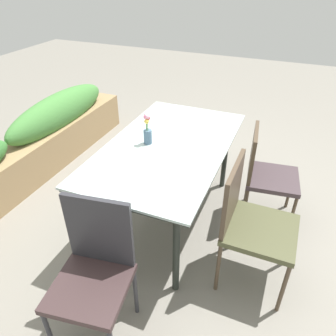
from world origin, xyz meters
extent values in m
plane|color=gray|center=(0.00, 0.00, 0.00)|extent=(12.00, 12.00, 0.00)
cube|color=#B2C6C1|center=(-0.01, -0.10, 0.77)|extent=(1.61, 0.92, 0.02)
cube|color=#232823|center=(-0.01, -0.10, 0.74)|extent=(1.58, 0.90, 0.02)
cylinder|color=#232823|center=(-0.69, -0.44, 0.38)|extent=(0.05, 0.05, 0.76)
cylinder|color=#232823|center=(0.68, -0.44, 0.38)|extent=(0.05, 0.05, 0.76)
cylinder|color=#232823|center=(-0.69, 0.24, 0.38)|extent=(0.05, 0.05, 0.76)
cylinder|color=#232823|center=(0.68, 0.24, 0.38)|extent=(0.05, 0.05, 0.76)
cube|color=#4A4C2F|center=(-0.37, -0.93, 0.48)|extent=(0.48, 0.48, 0.04)
cube|color=#4C3D2D|center=(-0.37, -0.70, 0.71)|extent=(0.45, 0.03, 0.46)
cylinder|color=#4C3D2D|center=(-0.15, -1.15, 0.23)|extent=(0.03, 0.03, 0.47)
cylinder|color=#4C3D2D|center=(-0.59, -1.14, 0.23)|extent=(0.03, 0.03, 0.47)
cylinder|color=#4C3D2D|center=(-0.15, -0.71, 0.23)|extent=(0.03, 0.03, 0.47)
cylinder|color=#4C3D2D|center=(-0.58, -0.71, 0.23)|extent=(0.03, 0.03, 0.47)
cube|color=#3C2B2B|center=(-1.18, -0.10, 0.45)|extent=(0.48, 0.48, 0.04)
cube|color=#2D2D33|center=(-0.98, -0.07, 0.70)|extent=(0.09, 0.41, 0.48)
cylinder|color=#2D2D33|center=(-1.40, 0.07, 0.22)|extent=(0.03, 0.03, 0.44)
cylinder|color=#2D2D33|center=(-0.96, -0.26, 0.22)|extent=(0.03, 0.03, 0.44)
cylinder|color=#2D2D33|center=(-1.01, 0.12, 0.22)|extent=(0.03, 0.03, 0.44)
cube|color=#43363A|center=(0.36, -0.93, 0.43)|extent=(0.47, 0.47, 0.04)
cube|color=#4C3D2D|center=(0.33, -0.73, 0.65)|extent=(0.41, 0.08, 0.42)
cylinder|color=#4C3D2D|center=(0.57, -1.10, 0.21)|extent=(0.03, 0.03, 0.42)
cylinder|color=#4C3D2D|center=(0.19, -1.14, 0.21)|extent=(0.03, 0.03, 0.42)
cylinder|color=#4C3D2D|center=(0.53, -0.71, 0.21)|extent=(0.03, 0.03, 0.42)
cylinder|color=#4C3D2D|center=(0.14, -0.76, 0.21)|extent=(0.03, 0.03, 0.42)
cylinder|color=slate|center=(-0.04, 0.06, 0.83)|extent=(0.07, 0.07, 0.12)
cylinder|color=#47843D|center=(-0.06, 0.06, 0.91)|extent=(0.01, 0.01, 0.12)
sphere|color=#EFCC4C|center=(-0.06, 0.06, 0.97)|extent=(0.04, 0.04, 0.04)
cylinder|color=#47843D|center=(-0.04, 0.07, 0.94)|extent=(0.01, 0.01, 0.17)
sphere|color=white|center=(-0.04, 0.07, 1.02)|extent=(0.03, 0.03, 0.03)
cylinder|color=#47843D|center=(-0.04, 0.06, 0.92)|extent=(0.01, 0.01, 0.14)
sphere|color=#DB4C56|center=(-0.04, 0.06, 0.99)|extent=(0.04, 0.04, 0.04)
cylinder|color=#47843D|center=(-0.04, 0.07, 0.93)|extent=(0.01, 0.01, 0.15)
sphere|color=pink|center=(-0.04, 0.07, 1.00)|extent=(0.04, 0.04, 0.04)
cylinder|color=#47843D|center=(-0.05, 0.05, 0.93)|extent=(0.01, 0.01, 0.16)
sphere|color=pink|center=(-0.05, 0.05, 1.01)|extent=(0.03, 0.03, 0.03)
cube|color=#9E7F56|center=(-0.17, 1.52, 0.21)|extent=(3.54, 0.38, 0.43)
ellipsoid|color=#47843D|center=(0.63, 1.52, 0.55)|extent=(1.59, 0.34, 0.40)
camera|label=1|loc=(-2.07, -0.94, 2.02)|focal=34.11mm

